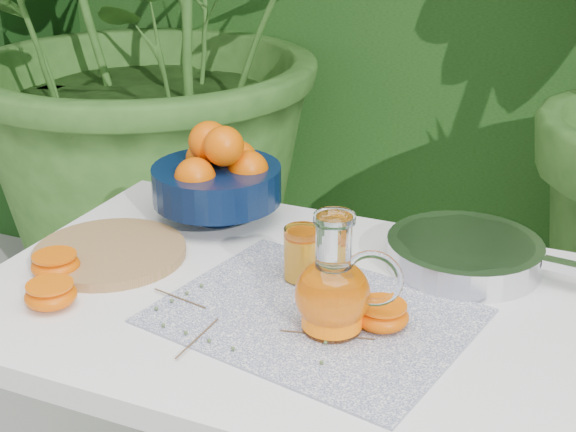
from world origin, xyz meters
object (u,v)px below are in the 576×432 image
at_px(cutting_board, 110,253).
at_px(saute_pan, 467,253).
at_px(fruit_bowl, 218,176).
at_px(white_table, 283,336).
at_px(juice_pitcher, 334,291).

relative_size(cutting_board, saute_pan, 0.56).
xyz_separation_m(fruit_bowl, saute_pan, (0.49, -0.02, -0.06)).
xyz_separation_m(white_table, cutting_board, (-0.34, -0.00, 0.09)).
relative_size(white_table, cutting_board, 3.68).
height_order(white_table, cutting_board, cutting_board).
distance_m(white_table, cutting_board, 0.35).
bearing_deg(saute_pan, juice_pitcher, -115.24).
relative_size(white_table, fruit_bowl, 3.32).
bearing_deg(white_table, cutting_board, -179.71).
bearing_deg(saute_pan, fruit_bowl, 178.25).
bearing_deg(cutting_board, saute_pan, 20.01).
height_order(fruit_bowl, juice_pitcher, fruit_bowl).
distance_m(fruit_bowl, saute_pan, 0.50).
height_order(white_table, juice_pitcher, juice_pitcher).
xyz_separation_m(juice_pitcher, saute_pan, (0.14, 0.29, -0.04)).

